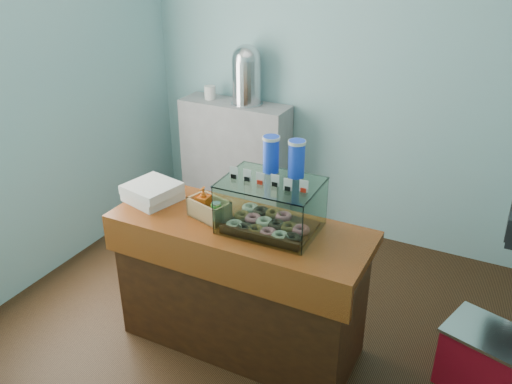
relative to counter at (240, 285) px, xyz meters
The scene contains 9 objects.
ground 0.52m from the counter, 90.00° to the left, with size 3.50×3.50×0.00m, color black.
room_shell 1.27m from the counter, 84.37° to the left, with size 3.54×3.04×2.82m.
counter is the anchor object (origin of this frame).
back_shelf 1.82m from the counter, 119.76° to the left, with size 1.00×0.32×1.10m, color #959598.
display_case 0.64m from the counter, 18.16° to the left, with size 0.57×0.42×0.52m.
condiment_crate 0.55m from the counter, behind, with size 0.28×0.21×0.19m.
pastry_boxes 0.82m from the counter, behind, with size 0.36×0.37×0.12m.
coffee_urn 1.99m from the counter, 116.28° to the left, with size 0.28×0.28×0.52m.
red_cooler 1.52m from the counter, 11.71° to the left, with size 0.55×0.48×0.41m.
Camera 1 is at (1.37, -2.72, 2.50)m, focal length 38.00 mm.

